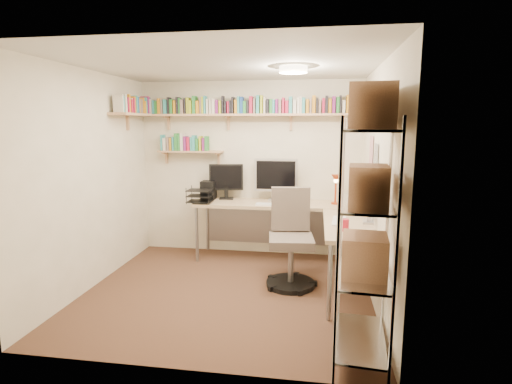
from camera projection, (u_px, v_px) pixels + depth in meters
ground at (228, 291)px, 4.57m from camera, size 3.20×3.20×0.00m
room_shell at (226, 156)px, 4.31m from camera, size 3.24×3.04×2.52m
wall_shelves at (218, 114)px, 5.56m from camera, size 3.12×1.09×0.80m
corner_desk at (280, 207)px, 5.27m from camera, size 2.51×2.12×1.41m
office_chair at (291, 245)px, 4.71m from camera, size 0.60×0.61×1.15m
wire_rack at (368, 180)px, 3.04m from camera, size 0.48×0.87×2.17m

